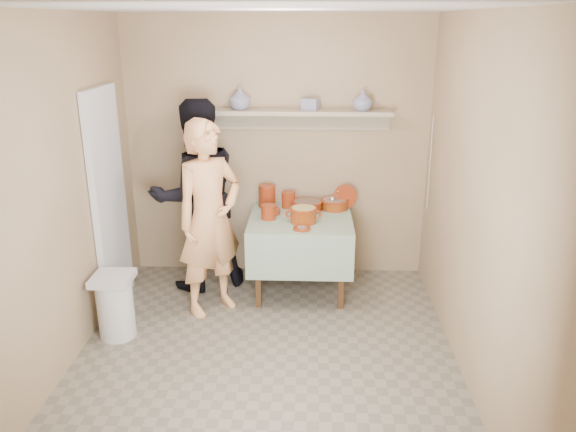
{
  "coord_description": "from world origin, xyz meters",
  "views": [
    {
      "loc": [
        0.34,
        -3.76,
        2.52
      ],
      "look_at": [
        0.15,
        0.75,
        0.95
      ],
      "focal_mm": 35.0,
      "sensor_mm": 36.0,
      "label": 1
    }
  ],
  "objects_px": {
    "person_helper": "(197,196)",
    "cazuela_rice": "(303,214)",
    "person_cook": "(210,219)",
    "trash_bin": "(115,305)",
    "serving_table": "(301,228)"
  },
  "relations": [
    {
      "from": "serving_table",
      "to": "cazuela_rice",
      "type": "distance_m",
      "value": 0.26
    },
    {
      "from": "cazuela_rice",
      "to": "person_cook",
      "type": "bearing_deg",
      "value": -160.83
    },
    {
      "from": "person_cook",
      "to": "cazuela_rice",
      "type": "xyz_separation_m",
      "value": [
        0.82,
        0.28,
        -0.04
      ]
    },
    {
      "from": "serving_table",
      "to": "person_helper",
      "type": "bearing_deg",
      "value": 176.09
    },
    {
      "from": "cazuela_rice",
      "to": "trash_bin",
      "type": "height_order",
      "value": "cazuela_rice"
    },
    {
      "from": "person_cook",
      "to": "serving_table",
      "type": "distance_m",
      "value": 0.94
    },
    {
      "from": "person_cook",
      "to": "serving_table",
      "type": "relative_size",
      "value": 1.81
    },
    {
      "from": "person_helper",
      "to": "cazuela_rice",
      "type": "distance_m",
      "value": 1.06
    },
    {
      "from": "person_helper",
      "to": "cazuela_rice",
      "type": "relative_size",
      "value": 5.64
    },
    {
      "from": "cazuela_rice",
      "to": "person_helper",
      "type": "bearing_deg",
      "value": 167.7
    },
    {
      "from": "person_cook",
      "to": "trash_bin",
      "type": "bearing_deg",
      "value": 171.41
    },
    {
      "from": "trash_bin",
      "to": "person_helper",
      "type": "bearing_deg",
      "value": 62.74
    },
    {
      "from": "serving_table",
      "to": "trash_bin",
      "type": "xyz_separation_m",
      "value": [
        -1.52,
        -0.94,
        -0.36
      ]
    },
    {
      "from": "person_helper",
      "to": "serving_table",
      "type": "distance_m",
      "value": 1.05
    },
    {
      "from": "person_helper",
      "to": "cazuela_rice",
      "type": "bearing_deg",
      "value": 140.11
    }
  ]
}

